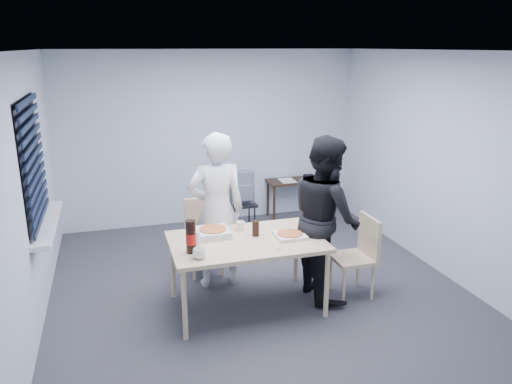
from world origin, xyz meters
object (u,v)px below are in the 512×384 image
object	(u,v)px
dining_table	(246,245)
person_black	(326,217)
chair_far	(204,230)
person_white	(217,211)
chair_right	(360,250)
mug_b	(240,226)
side_table	(296,185)
backpack	(242,188)
mug_a	(199,253)
stool	(242,210)
soda_bottle	(191,237)

from	to	relation	value
dining_table	person_black	xyz separation A→B (m)	(0.89, 0.05, 0.19)
chair_far	person_white	world-z (taller)	person_white
chair_right	person_black	size ratio (longest dim) A/B	0.50
dining_table	chair_far	distance (m)	1.07
person_black	mug_b	bearing A→B (deg)	74.79
person_black	chair_right	bearing A→B (deg)	-109.77
person_black	mug_b	size ratio (longest dim) A/B	17.70
side_table	mug_b	distance (m)	2.75
dining_table	mug_b	xyz separation A→B (m)	(0.02, 0.29, 0.11)
backpack	mug_a	world-z (taller)	backpack
person_white	stool	size ratio (longest dim) A/B	3.45
side_table	soda_bottle	bearing A→B (deg)	-127.71
dining_table	mug_a	world-z (taller)	mug_a
chair_right	backpack	size ratio (longest dim) A/B	1.98
chair_far	mug_b	size ratio (longest dim) A/B	8.90
stool	mug_b	xyz separation A→B (m)	(-0.46, -1.67, 0.40)
mug_b	person_black	bearing A→B (deg)	-15.21
stool	dining_table	bearing A→B (deg)	-103.71
mug_a	stool	bearing A→B (deg)	65.95
chair_right	backpack	world-z (taller)	backpack
side_table	soda_bottle	distance (m)	3.48
soda_bottle	chair_right	bearing A→B (deg)	2.63
backpack	mug_a	bearing A→B (deg)	-97.29
chair_far	stool	size ratio (longest dim) A/B	1.74
dining_table	mug_b	world-z (taller)	mug_b
chair_far	person_white	xyz separation A→B (m)	(0.08, -0.42, 0.37)
stool	backpack	world-z (taller)	backpack
chair_far	side_table	xyz separation A→B (m)	(1.78, 1.56, 0.01)
side_table	person_black	bearing A→B (deg)	-104.13
chair_far	mug_a	bearing A→B (deg)	-102.03
person_black	mug_a	size ratio (longest dim) A/B	14.39
mug_a	mug_b	size ratio (longest dim) A/B	1.23
chair_right	backpack	bearing A→B (deg)	111.00
person_black	backpack	distance (m)	1.94
mug_a	side_table	bearing A→B (deg)	54.45
chair_right	person_black	world-z (taller)	person_black
mug_a	backpack	bearing A→B (deg)	65.82
stool	soda_bottle	size ratio (longest dim) A/B	1.59
chair_far	soda_bottle	bearing A→B (deg)	-105.77
chair_right	mug_b	world-z (taller)	chair_right
mug_a	dining_table	bearing A→B (deg)	30.44
stool	chair_right	bearing A→B (deg)	-69.13
person_black	soda_bottle	xyz separation A→B (m)	(-1.48, -0.21, 0.02)
side_table	stool	distance (m)	1.22
side_table	backpack	world-z (taller)	backpack
mug_b	soda_bottle	size ratio (longest dim) A/B	0.31
person_black	backpack	size ratio (longest dim) A/B	3.94
person_white	person_black	bearing A→B (deg)	152.95
dining_table	soda_bottle	size ratio (longest dim) A/B	4.78
backpack	soda_bottle	world-z (taller)	soda_bottle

